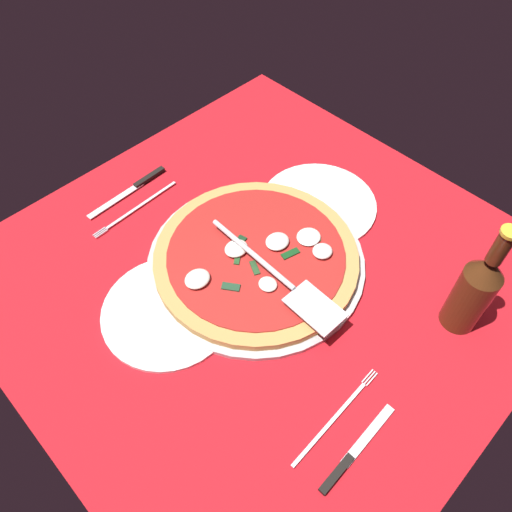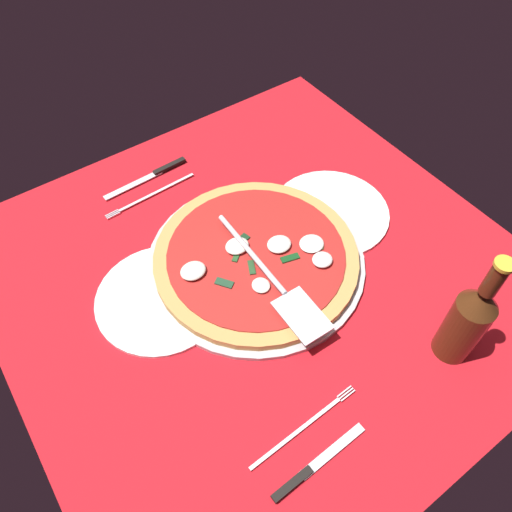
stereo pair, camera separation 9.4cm
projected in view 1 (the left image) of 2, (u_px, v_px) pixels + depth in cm
name	position (u px, v px, depth cm)	size (l,w,h in cm)	color
ground_plane	(263.00, 273.00, 95.22)	(93.04, 93.04, 0.80)	red
checker_pattern	(263.00, 272.00, 94.87)	(93.04, 93.04, 0.10)	white
pizza_pan	(256.00, 261.00, 95.60)	(41.44, 41.44, 1.26)	#B6B7B8
dinner_plate_left	(168.00, 311.00, 88.91)	(23.69, 23.69, 1.00)	white
dinner_plate_right	(318.00, 204.00, 104.97)	(24.19, 24.19, 1.00)	white
pizza	(256.00, 256.00, 94.29)	(38.74, 38.74, 3.24)	tan
pizza_server	(280.00, 277.00, 88.11)	(6.44, 31.27, 1.00)	silver
place_setting_near	(344.00, 437.00, 75.45)	(20.62, 12.21, 1.40)	white
place_setting_far	(135.00, 199.00, 106.11)	(21.83, 12.00, 1.40)	white
beer_bottle	(474.00, 290.00, 80.83)	(6.22, 6.22, 24.34)	#4B2711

